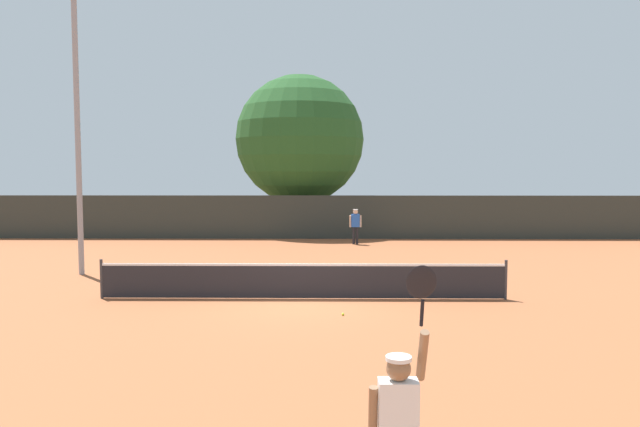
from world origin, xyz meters
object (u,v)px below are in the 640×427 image
object	(u,v)px
player_serving	(399,414)
player_receiving	(355,223)
large_tree	(300,139)
parked_car_near	(346,216)
tennis_ball	(343,314)
light_pole	(77,116)
parked_car_mid	(476,214)

from	to	relation	value
player_serving	player_receiving	distance (m)	22.10
large_tree	parked_car_near	distance (m)	5.59
player_receiving	tennis_ball	world-z (taller)	player_receiving
light_pole	tennis_ball	bearing A→B (deg)	-32.72
parked_car_mid	large_tree	bearing A→B (deg)	-155.96
light_pole	player_serving	bearing A→B (deg)	-57.26
player_receiving	large_tree	size ratio (longest dim) A/B	0.19
player_receiving	light_pole	xyz separation A→B (m)	(-9.58, -8.22, 4.27)
player_receiving	tennis_ball	size ratio (longest dim) A/B	24.37
tennis_ball	player_serving	bearing A→B (deg)	-87.92
player_serving	parked_car_near	xyz separation A→B (m)	(0.45, 29.83, -0.35)
player_serving	large_tree	distance (m)	28.17
tennis_ball	large_tree	world-z (taller)	large_tree
tennis_ball	large_tree	size ratio (longest dim) A/B	0.01
player_receiving	light_pole	world-z (taller)	light_pole
light_pole	player_receiving	bearing A→B (deg)	40.62
player_serving	light_pole	xyz separation A→B (m)	(-8.92, 13.87, 4.16)
player_receiving	large_tree	world-z (taller)	large_tree
player_serving	parked_car_near	world-z (taller)	player_serving
light_pole	parked_car_mid	distance (m)	25.45
light_pole	parked_car_mid	world-z (taller)	light_pole
player_receiving	parked_car_near	world-z (taller)	parked_car_near
tennis_ball	parked_car_near	size ratio (longest dim) A/B	0.02
player_serving	light_pole	bearing A→B (deg)	122.74
light_pole	large_tree	xyz separation A→B (m)	(6.69, 13.91, -0.04)
player_receiving	parked_car_near	distance (m)	7.75
large_tree	parked_car_mid	world-z (taller)	large_tree
parked_car_mid	parked_car_near	bearing A→B (deg)	-163.09
player_serving	player_receiving	xyz separation A→B (m)	(0.67, 22.09, -0.11)
light_pole	parked_car_mid	xyz separation A→B (m)	(17.69, 17.72, -4.50)
large_tree	player_receiving	bearing A→B (deg)	-63.11
large_tree	parked_car_near	bearing A→B (deg)	37.44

